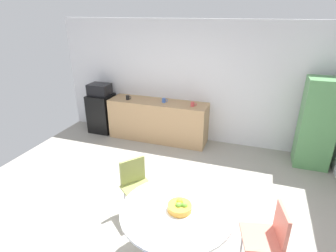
% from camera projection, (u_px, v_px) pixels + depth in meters
% --- Properties ---
extents(ground_plane, '(6.00, 6.00, 0.00)m').
position_uv_depth(ground_plane, '(132.00, 222.00, 3.83)').
color(ground_plane, '#9E998E').
extents(wall_back, '(6.00, 0.10, 2.60)m').
position_uv_depth(wall_back, '(189.00, 82.00, 5.92)').
color(wall_back, silver).
rests_on(wall_back, ground_plane).
extents(counter_block, '(2.21, 0.60, 0.90)m').
position_uv_depth(counter_block, '(158.00, 121.00, 6.14)').
color(counter_block, tan).
rests_on(counter_block, ground_plane).
extents(mini_fridge, '(0.54, 0.54, 0.91)m').
position_uv_depth(mini_fridge, '(102.00, 113.00, 6.57)').
color(mini_fridge, black).
rests_on(mini_fridge, ground_plane).
extents(microwave, '(0.48, 0.38, 0.26)m').
position_uv_depth(microwave, '(100.00, 89.00, 6.34)').
color(microwave, black).
rests_on(microwave, mini_fridge).
extents(locker_cabinet, '(0.60, 0.50, 1.68)m').
position_uv_depth(locker_cabinet, '(317.00, 124.00, 4.95)').
color(locker_cabinet, '#599959').
rests_on(locker_cabinet, ground_plane).
extents(round_table, '(1.24, 1.24, 0.76)m').
position_uv_depth(round_table, '(177.00, 218.00, 3.00)').
color(round_table, silver).
rests_on(round_table, ground_plane).
extents(chair_coral, '(0.51, 0.51, 0.83)m').
position_uv_depth(chair_coral, '(271.00, 232.00, 2.96)').
color(chair_coral, silver).
rests_on(chair_coral, ground_plane).
extents(chair_olive, '(0.59, 0.59, 0.83)m').
position_uv_depth(chair_olive, '(136.00, 181.00, 3.85)').
color(chair_olive, silver).
rests_on(chair_olive, ground_plane).
extents(fruit_bowl, '(0.27, 0.27, 0.13)m').
position_uv_depth(fruit_bowl, '(180.00, 206.00, 2.93)').
color(fruit_bowl, gold).
rests_on(fruit_bowl, round_table).
extents(mug_white, '(0.13, 0.08, 0.09)m').
position_uv_depth(mug_white, '(193.00, 104.00, 5.65)').
color(mug_white, '#D84C4C').
rests_on(mug_white, counter_block).
extents(mug_green, '(0.13, 0.08, 0.09)m').
position_uv_depth(mug_green, '(164.00, 100.00, 5.88)').
color(mug_green, '#3F66BF').
rests_on(mug_green, counter_block).
extents(mug_red, '(0.13, 0.08, 0.09)m').
position_uv_depth(mug_red, '(128.00, 98.00, 6.08)').
color(mug_red, black).
rests_on(mug_red, counter_block).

